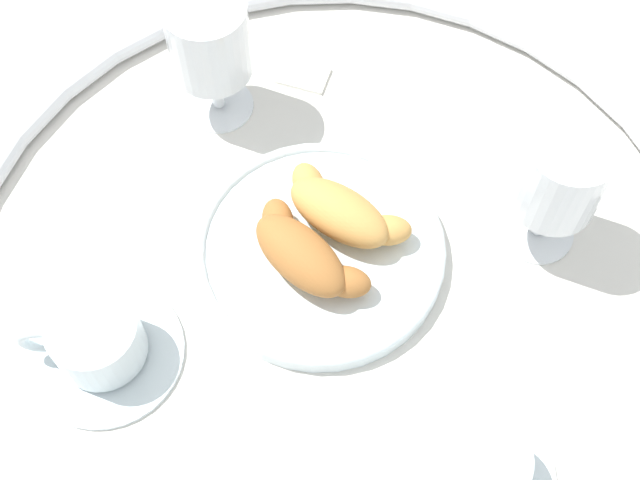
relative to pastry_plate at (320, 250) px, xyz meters
The scene contains 10 objects.
ground_plane 0.03m from the pastry_plate, 52.28° to the right, with size 2.20×2.20×0.00m, color silver.
table_chrome_rim 0.03m from the pastry_plate, 52.28° to the right, with size 0.71×0.71×0.02m, color silver.
pastry_plate is the anchor object (origin of this frame).
croissant_large 0.04m from the pastry_plate, 112.53° to the right, with size 0.12×0.10×0.04m.
croissant_small 0.04m from the pastry_plate, 66.91° to the left, with size 0.13×0.09×0.04m.
coffee_cup_near 0.21m from the pastry_plate, 138.09° to the right, with size 0.14×0.14×0.06m.
coffee_cup_far 0.24m from the pastry_plate, 44.26° to the right, with size 0.14×0.14×0.06m.
juice_glass_left 0.21m from the pastry_plate, 135.58° to the left, with size 0.08×0.08×0.14m.
juice_glass_right 0.22m from the pastry_plate, 21.65° to the left, with size 0.08×0.08×0.14m.
sugar_packet 0.21m from the pastry_plate, 109.51° to the left, with size 0.05×0.03×0.01m, color white.
Camera 1 is at (0.07, -0.33, 0.71)m, focal length 48.94 mm.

